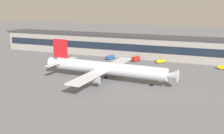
# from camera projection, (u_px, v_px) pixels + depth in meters

# --- Properties ---
(ground_plane) EXTENTS (600.00, 600.00, 0.00)m
(ground_plane) POSITION_uv_depth(u_px,v_px,m) (94.00, 77.00, 116.73)
(ground_plane) COLOR slate
(terminal_building) EXTENTS (180.58, 15.73, 13.14)m
(terminal_building) POSITION_uv_depth(u_px,v_px,m) (131.00, 46.00, 162.78)
(terminal_building) COLOR #9E9993
(terminal_building) RESTS_ON ground_plane
(airliner) EXTENTS (59.00, 50.62, 16.32)m
(airliner) POSITION_uv_depth(u_px,v_px,m) (106.00, 68.00, 111.37)
(airliner) COLOR silver
(airliner) RESTS_ON ground_plane
(baggage_tug) EXTENTS (3.86, 2.55, 1.85)m
(baggage_tug) POSITION_uv_depth(u_px,v_px,m) (222.00, 67.00, 130.74)
(baggage_tug) COLOR yellow
(baggage_tug) RESTS_ON ground_plane
(pushback_tractor) EXTENTS (5.38, 5.01, 1.75)m
(pushback_tractor) POSITION_uv_depth(u_px,v_px,m) (160.00, 61.00, 145.41)
(pushback_tractor) COLOR yellow
(pushback_tractor) RESTS_ON ground_plane
(belt_loader) EXTENTS (3.95, 6.70, 1.95)m
(belt_loader) POSITION_uv_depth(u_px,v_px,m) (110.00, 57.00, 155.43)
(belt_loader) COLOR #2651A5
(belt_loader) RESTS_ON ground_plane
(crew_van) EXTENTS (4.14, 5.64, 2.55)m
(crew_van) POSITION_uv_depth(u_px,v_px,m) (136.00, 59.00, 149.37)
(crew_van) COLOR red
(crew_van) RESTS_ON ground_plane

